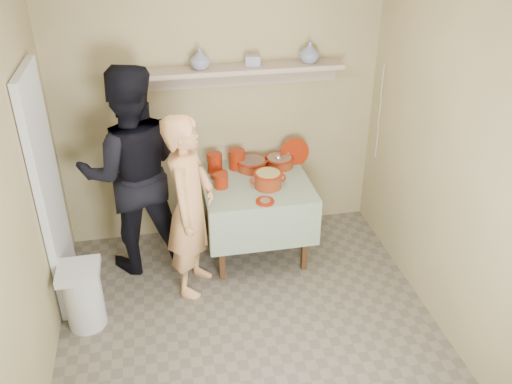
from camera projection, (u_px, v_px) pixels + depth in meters
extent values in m
plane|color=#696152|center=(256.00, 348.00, 4.16)|extent=(3.50, 3.50, 0.00)
cube|color=silver|center=(49.00, 194.00, 4.23)|extent=(0.06, 0.70, 2.00)
cylinder|color=#7A1401|center=(215.00, 163.00, 5.03)|extent=(0.14, 0.14, 0.19)
cylinder|color=#7A1401|center=(237.00, 159.00, 5.09)|extent=(0.15, 0.15, 0.18)
cylinder|color=#7A1401|center=(221.00, 181.00, 4.78)|extent=(0.13, 0.13, 0.13)
cylinder|color=#7A1401|center=(219.00, 175.00, 4.96)|extent=(0.16, 0.16, 0.05)
cylinder|color=#7A1401|center=(295.00, 152.00, 5.16)|extent=(0.28, 0.08, 0.27)
imported|color=navy|center=(310.00, 52.00, 4.78)|extent=(0.19, 0.19, 0.19)
imported|color=navy|center=(200.00, 59.00, 4.61)|extent=(0.24, 0.24, 0.18)
cube|color=navy|center=(253.00, 61.00, 4.72)|extent=(0.14, 0.12, 0.09)
imported|color=tan|center=(190.00, 207.00, 4.43)|extent=(0.59, 0.69, 1.61)
imported|color=black|center=(132.00, 172.00, 4.67)|extent=(0.96, 0.77, 1.89)
cube|color=tan|center=(219.00, 108.00, 5.02)|extent=(3.00, 0.02, 2.60)
cube|color=tan|center=(10.00, 228.00, 3.27)|extent=(0.02, 3.50, 2.60)
cube|color=tan|center=(468.00, 182.00, 3.77)|extent=(0.02, 3.50, 2.60)
cube|color=#4C2D16|center=(221.00, 246.00, 4.73)|extent=(0.05, 0.05, 0.71)
cube|color=#4C2D16|center=(305.00, 236.00, 4.86)|extent=(0.05, 0.05, 0.71)
cube|color=#4C2D16|center=(211.00, 202.00, 5.38)|extent=(0.05, 0.05, 0.71)
cube|color=#4C2D16|center=(285.00, 195.00, 5.51)|extent=(0.05, 0.05, 0.71)
cube|color=#4C2D16|center=(256.00, 184.00, 4.93)|extent=(0.90, 0.90, 0.04)
cube|color=#1E5928|center=(256.00, 181.00, 4.92)|extent=(0.96, 0.96, 0.01)
cube|color=#1E5928|center=(266.00, 230.00, 4.62)|extent=(0.96, 0.01, 0.44)
cube|color=#1E5928|center=(246.00, 178.00, 5.44)|extent=(0.96, 0.01, 0.44)
cube|color=#1E5928|center=(204.00, 207.00, 4.95)|extent=(0.01, 0.96, 0.44)
cube|color=#1E5928|center=(305.00, 197.00, 5.11)|extent=(0.01, 0.96, 0.44)
cylinder|color=maroon|center=(252.00, 165.00, 5.10)|extent=(0.28, 0.28, 0.09)
cylinder|color=#7A1401|center=(252.00, 161.00, 5.08)|extent=(0.30, 0.30, 0.01)
cylinder|color=brown|center=(252.00, 162.00, 5.08)|extent=(0.25, 0.25, 0.05)
cylinder|color=maroon|center=(279.00, 162.00, 5.14)|extent=(0.26, 0.26, 0.09)
cylinder|color=#7A1401|center=(279.00, 158.00, 5.12)|extent=(0.28, 0.28, 0.01)
cylinder|color=#8C6B54|center=(279.00, 160.00, 5.13)|extent=(0.23, 0.23, 0.05)
cylinder|color=silver|center=(286.00, 156.00, 4.96)|extent=(0.01, 0.22, 0.16)
sphere|color=silver|center=(278.00, 158.00, 5.09)|extent=(0.07, 0.07, 0.07)
cylinder|color=maroon|center=(268.00, 180.00, 4.78)|extent=(0.24, 0.24, 0.14)
cylinder|color=#7A1401|center=(268.00, 174.00, 4.75)|extent=(0.25, 0.25, 0.01)
cylinder|color=tan|center=(268.00, 175.00, 4.76)|extent=(0.21, 0.21, 0.05)
torus|color=#7A1401|center=(255.00, 181.00, 4.76)|extent=(0.09, 0.02, 0.09)
torus|color=#7A1401|center=(281.00, 178.00, 4.80)|extent=(0.09, 0.02, 0.09)
cylinder|color=#7A1401|center=(265.00, 201.00, 4.58)|extent=(0.16, 0.16, 0.02)
cylinder|color=#8C6B54|center=(265.00, 200.00, 4.57)|extent=(0.09, 0.09, 0.01)
cube|color=tan|center=(242.00, 69.00, 4.74)|extent=(1.80, 0.25, 0.04)
cube|color=tan|center=(240.00, 76.00, 4.89)|extent=(1.80, 0.02, 0.18)
cylinder|color=silver|center=(84.00, 299.00, 4.28)|extent=(0.30, 0.30, 0.50)
cube|color=silver|center=(78.00, 271.00, 4.14)|extent=(0.32, 0.32, 0.06)
cylinder|color=silver|center=(382.00, 81.00, 4.92)|extent=(0.01, 0.01, 0.30)
cylinder|color=silver|center=(380.00, 113.00, 5.05)|extent=(0.01, 0.01, 0.30)
cylinder|color=silver|center=(377.00, 143.00, 5.18)|extent=(0.01, 0.01, 0.30)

